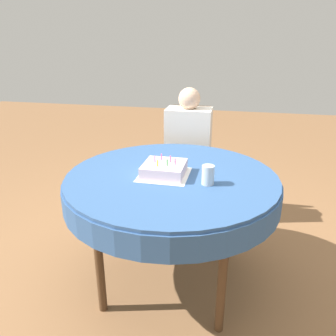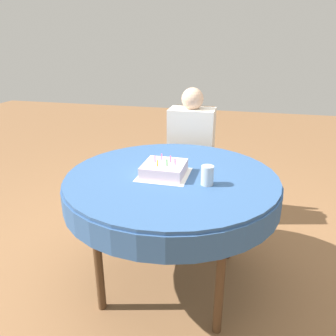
{
  "view_description": "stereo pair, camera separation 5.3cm",
  "coord_description": "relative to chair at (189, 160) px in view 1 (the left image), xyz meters",
  "views": [
    {
      "loc": [
        0.37,
        -1.78,
        1.53
      ],
      "look_at": [
        -0.02,
        -0.0,
        0.82
      ],
      "focal_mm": 35.0,
      "sensor_mm": 36.0,
      "label": 1
    },
    {
      "loc": [
        0.43,
        -1.77,
        1.53
      ],
      "look_at": [
        -0.02,
        -0.0,
        0.82
      ],
      "focal_mm": 35.0,
      "sensor_mm": 36.0,
      "label": 2
    }
  ],
  "objects": [
    {
      "name": "person",
      "position": [
        0.0,
        -0.09,
        0.18
      ],
      "size": [
        0.38,
        0.34,
        1.18
      ],
      "rotation": [
        0.0,
        0.0,
        0.02
      ],
      "color": "#DBB293",
      "rests_on": "ground_plane"
    },
    {
      "name": "napkin",
      "position": [
        -0.0,
        -0.98,
        0.25
      ],
      "size": [
        0.29,
        0.29,
        0.0
      ],
      "color": "white",
      "rests_on": "dining_table"
    },
    {
      "name": "birthday_cake",
      "position": [
        -0.0,
        -0.98,
        0.29
      ],
      "size": [
        0.24,
        0.24,
        0.11
      ],
      "color": "silver",
      "rests_on": "dining_table"
    },
    {
      "name": "ground_plane",
      "position": [
        0.04,
        -0.97,
        -0.53
      ],
      "size": [
        12.0,
        12.0,
        0.0
      ],
      "primitive_type": "plane",
      "color": "#8C603D"
    },
    {
      "name": "drinking_glass",
      "position": [
        0.27,
        -1.06,
        0.3
      ],
      "size": [
        0.07,
        0.07,
        0.11
      ],
      "color": "silver",
      "rests_on": "dining_table"
    },
    {
      "name": "dining_table",
      "position": [
        0.04,
        -0.97,
        0.16
      ],
      "size": [
        1.29,
        1.29,
        0.78
      ],
      "color": "#335689",
      "rests_on": "ground_plane"
    },
    {
      "name": "chair",
      "position": [
        0.0,
        0.0,
        0.0
      ],
      "size": [
        0.39,
        0.39,
        1.0
      ],
      "rotation": [
        0.0,
        0.0,
        0.02
      ],
      "color": "#4C331E",
      "rests_on": "ground_plane"
    }
  ]
}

